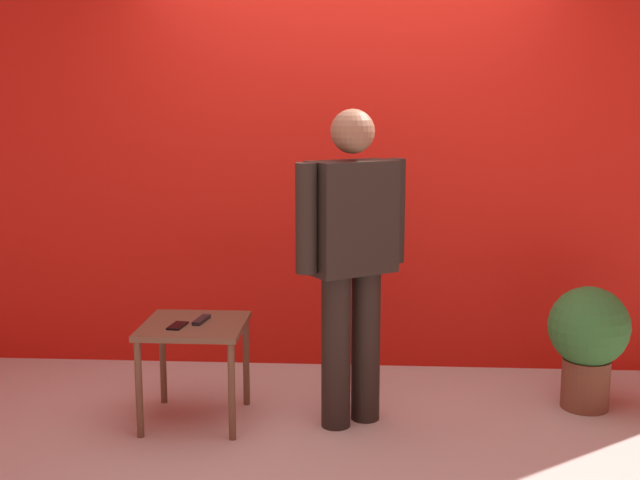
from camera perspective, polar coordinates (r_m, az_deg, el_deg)
name	(u,v)px	position (r m, az deg, el deg)	size (l,w,h in m)	color
ground_plane	(339,443)	(4.11, 1.36, -14.26)	(12.00, 12.00, 0.00)	#B7B2A8
back_wall_red	(348,129)	(5.01, 1.98, 7.92)	(5.71, 0.12, 3.02)	red
standing_person	(352,252)	(4.09, 2.27, -0.84)	(0.59, 0.46, 1.65)	black
side_table	(194,337)	(4.28, -8.97, -6.89)	(0.53, 0.53, 0.54)	brown
cell_phone	(178,326)	(4.20, -10.14, -6.04)	(0.07, 0.14, 0.01)	black
tv_remote	(201,320)	(4.27, -8.47, -5.66)	(0.04, 0.17, 0.02)	black
potted_plant	(588,337)	(4.64, 18.61, -6.58)	(0.44, 0.44, 0.69)	brown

